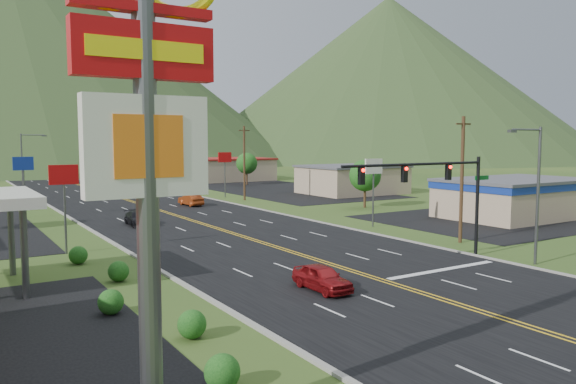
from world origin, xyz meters
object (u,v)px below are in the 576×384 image
streetlight_west (25,162)px  car_red_near (322,278)px  traffic_signal (437,183)px  streetlight_east (535,186)px  car_dark_mid (138,219)px  pylon_sign (145,95)px  car_red_far (191,200)px

streetlight_west → car_red_near: 58.52m
traffic_signal → streetlight_east: streetlight_east is taller
traffic_signal → car_red_near: 11.79m
car_dark_mid → pylon_sign: bearing=-103.8°
traffic_signal → streetlight_east: size_ratio=1.46×
pylon_sign → traffic_signal: pylon_sign is taller
traffic_signal → car_red_far: 39.12m
traffic_signal → streetlight_west: size_ratio=1.46×
streetlight_east → car_red_far: bearing=98.4°
traffic_signal → streetlight_east: 6.17m
streetlight_east → car_dark_mid: bearing=118.9°
car_dark_mid → car_red_near: bearing=-84.4°
pylon_sign → car_red_far: 55.97m
streetlight_west → car_red_far: bearing=-46.1°
car_red_near → car_red_far: bearing=77.0°
traffic_signal → streetlight_east: (4.70, -4.00, -0.15)m
streetlight_east → pylon_sign: bearing=-164.2°
traffic_signal → car_red_near: traffic_signal is taller
car_red_near → traffic_signal: bearing=9.4°
pylon_sign → car_red_far: bearing=66.7°
streetlight_west → car_dark_mid: size_ratio=1.98×
streetlight_west → car_red_far: streetlight_west is taller
car_dark_mid → streetlight_west: bearing=104.3°
streetlight_west → car_red_far: (16.53, -17.19, -4.46)m
streetlight_east → car_red_far: streetlight_east is taller
streetlight_west → car_dark_mid: bearing=-78.4°
streetlight_west → car_red_far: 24.26m
pylon_sign → streetlight_west: 68.33m
streetlight_west → traffic_signal: bearing=-72.0°
car_red_far → streetlight_west: bearing=-49.8°
streetlight_east → car_red_far: 43.51m
streetlight_east → car_red_far: (-6.33, 42.81, -4.46)m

